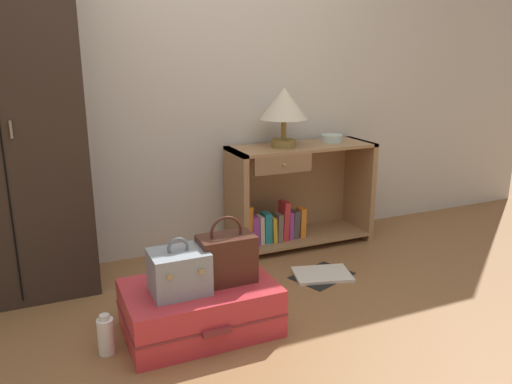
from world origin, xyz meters
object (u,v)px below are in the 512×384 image
object	(u,v)px
wardrobe	(1,124)
suitcase_large	(200,308)
bottle	(106,335)
train_case	(179,271)
handbag	(227,258)
open_book_on_floor	(322,275)
table_lamp	(284,106)
bowl	(332,138)
bookshelf	(294,197)

from	to	relation	value
wardrobe	suitcase_large	bearing A→B (deg)	-45.28
suitcase_large	bottle	xyz separation A→B (m)	(-0.47, -0.02, -0.03)
wardrobe	bottle	size ratio (longest dim) A/B	9.94
suitcase_large	train_case	xyz separation A→B (m)	(-0.11, -0.03, 0.23)
train_case	handbag	xyz separation A→B (m)	(0.25, 0.02, 0.02)
wardrobe	bottle	xyz separation A→B (m)	(0.36, -0.85, -0.90)
open_book_on_floor	train_case	bearing A→B (deg)	-161.58
table_lamp	open_book_on_floor	xyz separation A→B (m)	(0.01, -0.55, -1.01)
train_case	open_book_on_floor	distance (m)	1.12
suitcase_large	handbag	world-z (taller)	handbag
suitcase_large	open_book_on_floor	xyz separation A→B (m)	(0.90, 0.31, -0.12)
table_lamp	suitcase_large	size ratio (longest dim) A/B	0.53
table_lamp	handbag	distance (m)	1.32
open_book_on_floor	suitcase_large	bearing A→B (deg)	-161.30
handbag	bottle	distance (m)	0.67
bowl	handbag	xyz separation A→B (m)	(-1.16, -0.90, -0.38)
suitcase_large	bowl	bearing A→B (deg)	34.26
suitcase_large	bottle	bearing A→B (deg)	-177.67
open_book_on_floor	bottle	bearing A→B (deg)	-166.68
wardrobe	open_book_on_floor	world-z (taller)	wardrobe
wardrobe	train_case	world-z (taller)	wardrobe
bookshelf	bowl	bearing A→B (deg)	1.29
suitcase_large	handbag	size ratio (longest dim) A/B	2.17
train_case	wardrobe	bearing A→B (deg)	129.67
table_lamp	suitcase_large	world-z (taller)	table_lamp
handbag	wardrobe	bearing A→B (deg)	138.80
bookshelf	bowl	distance (m)	0.51
handbag	bottle	xyz separation A→B (m)	(-0.61, -0.01, -0.28)
table_lamp	handbag	bearing A→B (deg)	-130.85
bowl	train_case	world-z (taller)	bowl
bookshelf	handbag	world-z (taller)	bookshelf
train_case	open_book_on_floor	xyz separation A→B (m)	(1.01, 0.34, -0.35)
bowl	handbag	size ratio (longest dim) A/B	0.44
table_lamp	bowl	size ratio (longest dim) A/B	2.63
wardrobe	bookshelf	xyz separation A→B (m)	(1.83, 0.05, -0.64)
suitcase_large	wardrobe	bearing A→B (deg)	134.72
table_lamp	bowl	world-z (taller)	table_lamp
wardrobe	table_lamp	distance (m)	1.72
bowl	table_lamp	bearing A→B (deg)	-175.71
wardrobe	bowl	bearing A→B (deg)	1.46
bookshelf	table_lamp	world-z (taller)	table_lamp
wardrobe	bottle	distance (m)	1.29
wardrobe	handbag	size ratio (longest dim) A/B	5.73
bookshelf	suitcase_large	size ratio (longest dim) A/B	1.38
wardrobe	handbag	xyz separation A→B (m)	(0.97, -0.85, -0.62)
bowl	open_book_on_floor	xyz separation A→B (m)	(-0.40, -0.58, -0.75)
bookshelf	handbag	bearing A→B (deg)	-133.79
open_book_on_floor	bookshelf	bearing A→B (deg)	80.23
bookshelf	suitcase_large	bearing A→B (deg)	-138.62
bookshelf	open_book_on_floor	size ratio (longest dim) A/B	2.38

